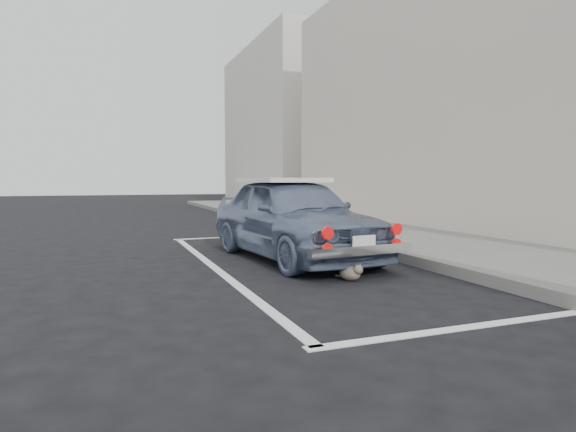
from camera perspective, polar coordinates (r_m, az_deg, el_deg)
name	(u,v)px	position (r m, az deg, el deg)	size (l,w,h in m)	color
ground	(385,318)	(4.52, 11.45, -11.75)	(80.00, 80.00, 0.00)	black
sidewalk	(494,257)	(8.01, 23.22, -4.45)	(2.80, 40.00, 0.15)	#62625D
shop_building	(543,73)	(11.79, 27.98, 14.76)	(3.50, 18.00, 7.00)	beige
building_far	(281,127)	(25.35, -0.87, 10.49)	(3.50, 10.00, 8.00)	beige
pline_rear	(469,327)	(4.42, 20.64, -12.22)	(3.00, 0.12, 0.01)	silver
pline_front	(243,237)	(10.62, -5.35, -2.45)	(3.00, 0.12, 0.01)	silver
pline_side	(215,268)	(6.92, -8.69, -6.07)	(0.12, 7.00, 0.01)	silver
retro_coupe	(293,217)	(7.59, 0.57, -0.09)	(1.91, 3.99, 1.31)	slate
cat	(351,272)	(6.01, 7.46, -6.63)	(0.29, 0.42, 0.23)	#63594B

